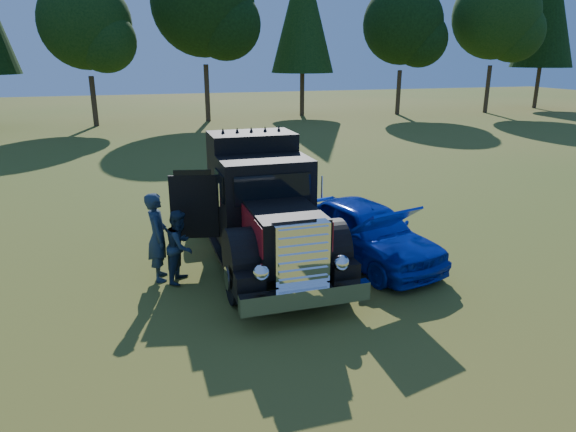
# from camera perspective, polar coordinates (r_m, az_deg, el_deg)

# --- Properties ---
(ground) EXTENTS (120.00, 120.00, 0.00)m
(ground) POSITION_cam_1_polar(r_m,az_deg,el_deg) (10.69, -6.11, -9.39)
(ground) COLOR #3B591A
(ground) RESTS_ON ground
(treeline) EXTENTS (72.10, 24.04, 13.84)m
(treeline) POSITION_cam_1_polar(r_m,az_deg,el_deg) (36.92, -19.63, 21.02)
(treeline) COLOR #2D2116
(treeline) RESTS_ON ground
(diamond_t_truck) EXTENTS (3.36, 7.16, 3.00)m
(diamond_t_truck) POSITION_cam_1_polar(r_m,az_deg,el_deg) (12.27, -3.04, 0.71)
(diamond_t_truck) COLOR black
(diamond_t_truck) RESTS_ON ground
(hotrod_coupe) EXTENTS (2.78, 4.66, 1.89)m
(hotrod_coupe) POSITION_cam_1_polar(r_m,az_deg,el_deg) (12.51, 8.62, -1.68)
(hotrod_coupe) COLOR #0729AC
(hotrod_coupe) RESTS_ON ground
(spectator_near) EXTENTS (0.51, 0.75, 1.99)m
(spectator_near) POSITION_cam_1_polar(r_m,az_deg,el_deg) (11.63, -14.26, -2.25)
(spectator_near) COLOR #1D2345
(spectator_near) RESTS_ON ground
(spectator_far) EXTENTS (0.90, 0.98, 1.63)m
(spectator_far) POSITION_cam_1_polar(r_m,az_deg,el_deg) (11.49, -11.87, -3.29)
(spectator_far) COLOR #1C2241
(spectator_far) RESTS_ON ground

